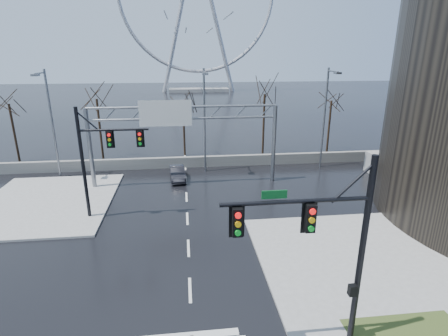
{
  "coord_description": "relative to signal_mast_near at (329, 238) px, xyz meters",
  "views": [
    {
      "loc": [
        -0.01,
        -14.83,
        11.33
      ],
      "look_at": [
        2.57,
        7.21,
        4.0
      ],
      "focal_mm": 28.0,
      "sensor_mm": 36.0,
      "label": 1
    }
  ],
  "objects": [
    {
      "name": "ground",
      "position": [
        -5.14,
        4.04,
        -4.87
      ],
      "size": [
        260.0,
        260.0,
        0.0
      ],
      "primitive_type": "plane",
      "color": "black",
      "rests_on": "ground"
    },
    {
      "name": "sidewalk_right_ext",
      "position": [
        4.86,
        6.04,
        -4.8
      ],
      "size": [
        12.0,
        10.0,
        0.15
      ],
      "primitive_type": "cube",
      "color": "gray",
      "rests_on": "ground"
    },
    {
      "name": "sidewalk_far",
      "position": [
        -16.14,
        16.04,
        -4.8
      ],
      "size": [
        10.0,
        12.0,
        0.15
      ],
      "primitive_type": "cube",
      "color": "gray",
      "rests_on": "ground"
    },
    {
      "name": "barrier_wall",
      "position": [
        -5.14,
        24.04,
        -4.32
      ],
      "size": [
        52.0,
        0.5,
        1.1
      ],
      "primitive_type": "cube",
      "color": "slate",
      "rests_on": "ground"
    },
    {
      "name": "signal_mast_near",
      "position": [
        0.0,
        0.0,
        0.0
      ],
      "size": [
        5.52,
        0.41,
        8.0
      ],
      "color": "black",
      "rests_on": "ground"
    },
    {
      "name": "signal_mast_far",
      "position": [
        -11.01,
        13.0,
        -0.04
      ],
      "size": [
        4.72,
        0.41,
        8.0
      ],
      "color": "black",
      "rests_on": "ground"
    },
    {
      "name": "sign_gantry",
      "position": [
        -5.52,
        19.0,
        0.31
      ],
      "size": [
        16.36,
        0.4,
        7.6
      ],
      "color": "slate",
      "rests_on": "ground"
    },
    {
      "name": "streetlight_left",
      "position": [
        -17.14,
        22.2,
        1.01
      ],
      "size": [
        0.5,
        2.55,
        10.0
      ],
      "color": "slate",
      "rests_on": "ground"
    },
    {
      "name": "streetlight_mid",
      "position": [
        -3.14,
        22.2,
        1.01
      ],
      "size": [
        0.5,
        2.55,
        10.0
      ],
      "color": "slate",
      "rests_on": "ground"
    },
    {
      "name": "streetlight_right",
      "position": [
        8.86,
        22.2,
        1.01
      ],
      "size": [
        0.5,
        2.55,
        10.0
      ],
      "color": "slate",
      "rests_on": "ground"
    },
    {
      "name": "tree_far_left",
      "position": [
        -23.14,
        28.04,
        0.7
      ],
      "size": [
        3.5,
        3.5,
        7.0
      ],
      "color": "black",
      "rests_on": "ground"
    },
    {
      "name": "tree_left",
      "position": [
        -14.14,
        27.54,
        1.1
      ],
      "size": [
        3.75,
        3.75,
        7.5
      ],
      "color": "black",
      "rests_on": "ground"
    },
    {
      "name": "tree_center",
      "position": [
        -5.14,
        28.54,
        0.3
      ],
      "size": [
        3.25,
        3.25,
        6.5
      ],
      "color": "black",
      "rests_on": "ground"
    },
    {
      "name": "tree_right",
      "position": [
        3.86,
        27.54,
        1.34
      ],
      "size": [
        3.9,
        3.9,
        7.8
      ],
      "color": "black",
      "rests_on": "ground"
    },
    {
      "name": "tree_far_right",
      "position": [
        11.86,
        28.04,
        0.54
      ],
      "size": [
        3.4,
        3.4,
        6.8
      ],
      "color": "black",
      "rests_on": "ground"
    },
    {
      "name": "car",
      "position": [
        -5.9,
        20.38,
        -4.25
      ],
      "size": [
        1.67,
        3.91,
        1.25
      ],
      "primitive_type": "imported",
      "rotation": [
        0.0,
        0.0,
        0.09
      ],
      "color": "black",
      "rests_on": "ground"
    }
  ]
}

